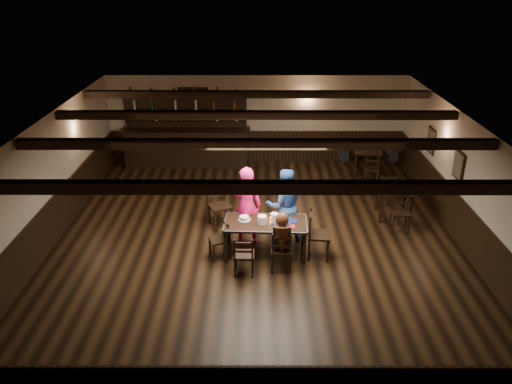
{
  "coord_description": "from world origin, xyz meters",
  "views": [
    {
      "loc": [
        0.01,
        -9.79,
        5.57
      ],
      "look_at": [
        -0.01,
        0.2,
        1.08
      ],
      "focal_mm": 35.0,
      "sensor_mm": 36.0,
      "label": 1
    }
  ],
  "objects_px": {
    "bar_counter": "(186,142)",
    "man_blue": "(284,205)",
    "dining_table": "(266,225)",
    "chair_near_right": "(281,249)",
    "cake": "(244,218)",
    "woman_pink": "(247,205)",
    "chair_near_left": "(244,253)"
  },
  "relations": [
    {
      "from": "dining_table",
      "to": "chair_near_left",
      "type": "height_order",
      "value": "chair_near_left"
    },
    {
      "from": "woman_pink",
      "to": "bar_counter",
      "type": "bearing_deg",
      "value": -61.61
    },
    {
      "from": "man_blue",
      "to": "chair_near_left",
      "type": "bearing_deg",
      "value": 49.68
    },
    {
      "from": "chair_near_right",
      "to": "woman_pink",
      "type": "height_order",
      "value": "woman_pink"
    },
    {
      "from": "man_blue",
      "to": "cake",
      "type": "distance_m",
      "value": 1.01
    },
    {
      "from": "chair_near_left",
      "to": "cake",
      "type": "bearing_deg",
      "value": 90.52
    },
    {
      "from": "dining_table",
      "to": "man_blue",
      "type": "bearing_deg",
      "value": 56.18
    },
    {
      "from": "cake",
      "to": "woman_pink",
      "type": "bearing_deg",
      "value": 84.47
    },
    {
      "from": "woman_pink",
      "to": "cake",
      "type": "bearing_deg",
      "value": 90.92
    },
    {
      "from": "chair_near_right",
      "to": "bar_counter",
      "type": "height_order",
      "value": "bar_counter"
    },
    {
      "from": "cake",
      "to": "chair_near_right",
      "type": "bearing_deg",
      "value": -46.41
    },
    {
      "from": "dining_table",
      "to": "woman_pink",
      "type": "xyz_separation_m",
      "value": [
        -0.41,
        0.5,
        0.21
      ]
    },
    {
      "from": "chair_near_left",
      "to": "woman_pink",
      "type": "height_order",
      "value": "woman_pink"
    },
    {
      "from": "chair_near_left",
      "to": "man_blue",
      "type": "bearing_deg",
      "value": 59.58
    },
    {
      "from": "chair_near_left",
      "to": "man_blue",
      "type": "height_order",
      "value": "man_blue"
    },
    {
      "from": "dining_table",
      "to": "bar_counter",
      "type": "xyz_separation_m",
      "value": [
        -2.34,
        5.31,
        0.04
      ]
    },
    {
      "from": "chair_near_right",
      "to": "cake",
      "type": "xyz_separation_m",
      "value": [
        -0.75,
        0.79,
        0.27
      ]
    },
    {
      "from": "chair_near_right",
      "to": "man_blue",
      "type": "xyz_separation_m",
      "value": [
        0.11,
        1.31,
        0.33
      ]
    },
    {
      "from": "man_blue",
      "to": "cake",
      "type": "height_order",
      "value": "man_blue"
    },
    {
      "from": "dining_table",
      "to": "man_blue",
      "type": "xyz_separation_m",
      "value": [
        0.41,
        0.62,
        0.16
      ]
    },
    {
      "from": "chair_near_left",
      "to": "cake",
      "type": "relative_size",
      "value": 3.32
    },
    {
      "from": "dining_table",
      "to": "cake",
      "type": "relative_size",
      "value": 6.88
    },
    {
      "from": "chair_near_right",
      "to": "bar_counter",
      "type": "relative_size",
      "value": 0.23
    },
    {
      "from": "chair_near_right",
      "to": "bar_counter",
      "type": "xyz_separation_m",
      "value": [
        -2.64,
        5.99,
        0.21
      ]
    },
    {
      "from": "bar_counter",
      "to": "man_blue",
      "type": "bearing_deg",
      "value": -59.56
    },
    {
      "from": "chair_near_right",
      "to": "dining_table",
      "type": "bearing_deg",
      "value": 113.87
    },
    {
      "from": "bar_counter",
      "to": "cake",
      "type": "bearing_deg",
      "value": -70.0
    },
    {
      "from": "cake",
      "to": "dining_table",
      "type": "bearing_deg",
      "value": -12.65
    },
    {
      "from": "dining_table",
      "to": "bar_counter",
      "type": "relative_size",
      "value": 0.45
    },
    {
      "from": "chair_near_right",
      "to": "man_blue",
      "type": "height_order",
      "value": "man_blue"
    },
    {
      "from": "cake",
      "to": "man_blue",
      "type": "bearing_deg",
      "value": 31.09
    },
    {
      "from": "chair_near_right",
      "to": "man_blue",
      "type": "relative_size",
      "value": 0.53
    }
  ]
}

